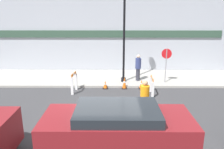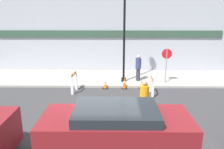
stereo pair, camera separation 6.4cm
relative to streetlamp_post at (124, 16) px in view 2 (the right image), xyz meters
name	(u,v)px [view 2 (the right image)]	position (x,y,z in m)	size (l,w,h in m)	color
ground_plane	(105,126)	(-0.93, -5.38, -4.08)	(60.00, 60.00, 0.00)	#38383A
sidewalk_slab	(109,78)	(-0.93, 1.02, -4.02)	(18.00, 3.79, 0.12)	#9E9B93
storefront_facade	(110,34)	(-0.93, 2.99, -1.33)	(18.00, 0.22, 5.50)	#A3A8B2
streetlamp_post	(124,16)	(0.00, 0.00, 0.00)	(0.44, 0.44, 6.26)	black
stop_sign	(166,60)	(2.57, -0.15, -2.55)	(0.59, 0.16, 2.10)	gray
barricade_0	(152,85)	(1.44, -1.95, -3.54)	(0.16, 0.93, 1.00)	white
barricade_1	(74,82)	(-2.81, -1.59, -3.48)	(0.23, 0.86, 1.12)	white
traffic_cone_0	(141,84)	(1.01, -0.98, -3.83)	(0.30, 0.30, 0.53)	black
traffic_cone_1	(144,98)	(0.86, -3.36, -3.73)	(0.30, 0.30, 0.73)	black
traffic_cone_2	(128,104)	(0.04, -3.83, -3.81)	(0.30, 0.30, 0.57)	black
traffic_cone_3	(86,102)	(-1.93, -3.55, -3.87)	(0.30, 0.30, 0.46)	black
traffic_cone_4	(124,83)	(0.02, -0.98, -3.74)	(0.30, 0.30, 0.70)	black
traffic_cone_5	(105,85)	(-1.10, -0.98, -3.86)	(0.30, 0.30, 0.47)	black
person_worker	(144,99)	(0.65, -4.75, -3.19)	(0.49, 0.49, 1.68)	#33333D
person_pedestrian	(138,67)	(0.92, 0.21, -3.07)	(0.46, 0.46, 1.67)	#33333D
parked_car_1	(116,132)	(-0.51, -7.50, -3.09)	(4.25, 1.88, 1.77)	maroon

